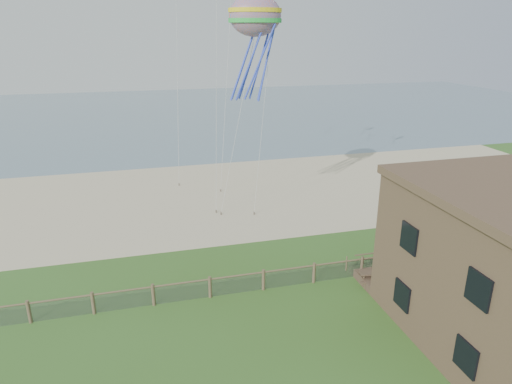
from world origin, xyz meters
TOP-DOWN VIEW (x-y plane):
  - ground at (0.00, 0.00)m, footprint 160.00×160.00m
  - sand_beach at (0.00, 22.00)m, footprint 72.00×20.00m
  - ocean at (0.00, 66.00)m, footprint 160.00×68.00m
  - chainlink_fence at (0.00, 6.00)m, footprint 36.20×0.20m
  - motel_deck at (13.00, 5.00)m, footprint 15.00×2.00m
  - picnic_table at (6.35, 5.00)m, footprint 2.15×1.81m
  - octopus_kite at (1.75, 14.44)m, footprint 3.84×3.02m

SIDE VIEW (x-z plane):
  - ground at x=0.00m, z-range 0.00..0.00m
  - ocean at x=0.00m, z-range -0.01..0.01m
  - sand_beach at x=0.00m, z-range -0.01..0.01m
  - motel_deck at x=13.00m, z-range 0.00..0.50m
  - picnic_table at x=6.35m, z-range 0.00..0.79m
  - chainlink_fence at x=0.00m, z-range -0.07..1.18m
  - octopus_kite at x=1.75m, z-range 9.20..16.33m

